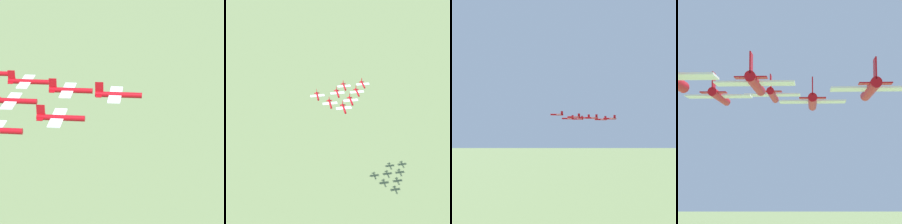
{
  "view_description": "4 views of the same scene",
  "coord_description": "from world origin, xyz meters",
  "views": [
    {
      "loc": [
        37.15,
        93.64,
        162.38
      ],
      "look_at": [
        5.65,
        -5.56,
        116.87
      ],
      "focal_mm": 85.0,
      "sensor_mm": 36.0,
      "label": 1
    },
    {
      "loc": [
        -122.73,
        81.95,
        218.1
      ],
      "look_at": [
        3.88,
        1.91,
        121.74
      ],
      "focal_mm": 50.0,
      "sensor_mm": 36.0,
      "label": 2
    },
    {
      "loc": [
        -97.9,
        -128.07,
        115.65
      ],
      "look_at": [
        8.55,
        -7.07,
        123.66
      ],
      "focal_mm": 35.0,
      "sensor_mm": 36.0,
      "label": 3
    },
    {
      "loc": [
        73.16,
        -24.26,
        110.67
      ],
      "look_at": [
        5.24,
        -0.02,
        119.11
      ],
      "focal_mm": 70.0,
      "sensor_mm": 36.0,
      "label": 4
    }
  ],
  "objects": [
    {
      "name": "jet_0",
      "position": [
        5.43,
        -3.1,
        121.81
      ],
      "size": [
        9.6,
        9.35,
        3.26
      ],
      "rotation": [
        0.0,
        0.0,
        1.18
      ],
      "color": "#B20C14"
    },
    {
      "name": "jet_1",
      "position": [
        13.15,
        -13.33,
        119.92
      ],
      "size": [
        9.6,
        9.35,
        3.26
      ],
      "rotation": [
        0.0,
        0.0,
        1.18
      ],
      "color": "#B20C14"
    },
    {
      "name": "jet_2",
      "position": [
        18.13,
        -1.32,
        119.08
      ],
      "size": [
        9.6,
        9.35,
        3.26
      ],
      "rotation": [
        0.0,
        0.0,
        1.18
      ],
      "color": "#B20C14"
    },
    {
      "name": "jet_4",
      "position": [
        25.85,
        -11.56,
        119.67
      ],
      "size": [
        9.6,
        9.35,
        3.26
      ],
      "rotation": [
        0.0,
        0.0,
        1.18
      ],
      "color": "#B20C14"
    },
    {
      "name": "jet_5",
      "position": [
        30.83,
        0.46,
        118.92
      ],
      "size": [
        9.6,
        9.35,
        3.26
      ],
      "rotation": [
        0.0,
        0.0,
        1.18
      ],
      "color": "#B20C14"
    }
  ]
}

